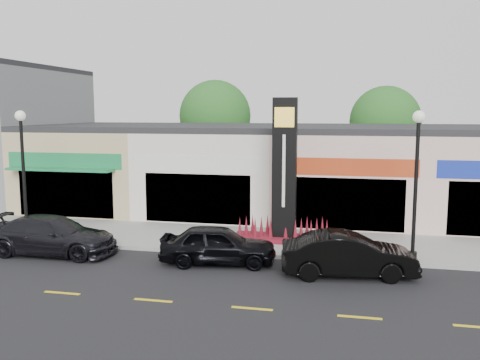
{
  "coord_description": "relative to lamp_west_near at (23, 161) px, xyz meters",
  "views": [
    {
      "loc": [
        5.55,
        -16.64,
        5.62
      ],
      "look_at": [
        1.16,
        4.0,
        2.73
      ],
      "focal_mm": 38.0,
      "sensor_mm": 36.0,
      "label": 1
    }
  ],
  "objects": [
    {
      "name": "car_dark_sedan",
      "position": [
        2.25,
        -1.63,
        -2.73
      ],
      "size": [
        2.19,
        5.21,
        1.5
      ],
      "primitive_type": "imported",
      "rotation": [
        0.0,
        0.0,
        1.59
      ],
      "color": "black",
      "rests_on": "ground"
    },
    {
      "name": "car_black_sedan",
      "position": [
        8.98,
        -1.54,
        -2.75
      ],
      "size": [
        2.27,
        4.44,
        1.45
      ],
      "primitive_type": "imported",
      "rotation": [
        0.0,
        0.0,
        1.71
      ],
      "color": "black",
      "rests_on": "ground"
    },
    {
      "name": "car_black_conv",
      "position": [
        13.67,
        -1.96,
        -2.73
      ],
      "size": [
        2.23,
        4.72,
        1.49
      ],
      "primitive_type": "imported",
      "rotation": [
        0.0,
        0.0,
        1.72
      ],
      "color": "black",
      "rests_on": "ground"
    },
    {
      "name": "ground",
      "position": [
        8.0,
        -2.5,
        -3.48
      ],
      "size": [
        120.0,
        120.0,
        0.0
      ],
      "primitive_type": "plane",
      "color": "black",
      "rests_on": "ground"
    },
    {
      "name": "tree_rear_mid",
      "position": [
        16.0,
        17.0,
        1.41
      ],
      "size": [
        4.8,
        4.8,
        7.29
      ],
      "color": "#382619",
      "rests_on": "ground"
    },
    {
      "name": "shop_cream",
      "position": [
        6.5,
        8.97,
        -1.08
      ],
      "size": [
        7.0,
        10.01,
        4.8
      ],
      "color": "beige",
      "rests_on": "ground"
    },
    {
      "name": "shop_beige",
      "position": [
        -0.5,
        8.96,
        -1.08
      ],
      "size": [
        7.0,
        10.85,
        4.8
      ],
      "color": "tan",
      "rests_on": "ground"
    },
    {
      "name": "shop_pink_w",
      "position": [
        13.5,
        8.97,
        -1.08
      ],
      "size": [
        7.0,
        10.01,
        4.8
      ],
      "color": "#CAA29A",
      "rests_on": "ground"
    },
    {
      "name": "curb",
      "position": [
        8.0,
        -0.4,
        -3.4
      ],
      "size": [
        52.0,
        0.2,
        0.15
      ],
      "primitive_type": "cube",
      "color": "gray",
      "rests_on": "ground"
    },
    {
      "name": "lamp_west_near",
      "position": [
        0.0,
        0.0,
        0.0
      ],
      "size": [
        0.44,
        0.44,
        5.47
      ],
      "color": "black",
      "rests_on": "sidewalk"
    },
    {
      "name": "pylon_sign",
      "position": [
        11.0,
        1.7,
        -1.2
      ],
      "size": [
        4.2,
        1.3,
        6.0
      ],
      "color": "maroon",
      "rests_on": "sidewalk"
    },
    {
      "name": "tree_rear_west",
      "position": [
        4.0,
        17.0,
        1.74
      ],
      "size": [
        5.2,
        5.2,
        7.83
      ],
      "color": "#382619",
      "rests_on": "ground"
    },
    {
      "name": "lamp_east_near",
      "position": [
        16.0,
        0.0,
        0.0
      ],
      "size": [
        0.44,
        0.44,
        5.47
      ],
      "color": "black",
      "rests_on": "sidewalk"
    },
    {
      "name": "sidewalk",
      "position": [
        8.0,
        1.85,
        -3.4
      ],
      "size": [
        52.0,
        4.3,
        0.15
      ],
      "primitive_type": "cube",
      "color": "gray",
      "rests_on": "ground"
    }
  ]
}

